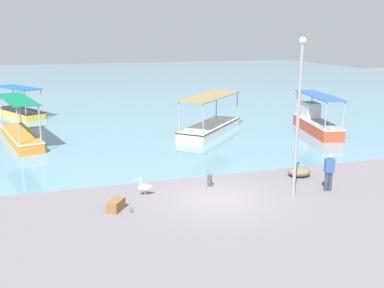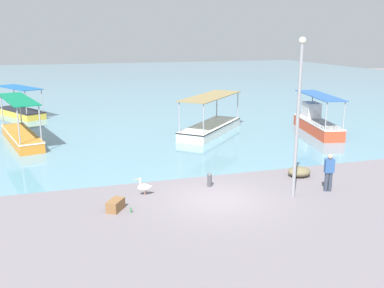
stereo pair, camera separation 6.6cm
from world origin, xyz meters
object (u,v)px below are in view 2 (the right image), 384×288
object	(u,v)px
fishing_boat_near_left	(316,122)
fishing_boat_far_left	(21,135)
fisherman_standing	(329,171)
net_pile	(299,172)
pelican	(144,187)
fishing_boat_far_right	(21,111)
glass_bottle	(131,210)
mooring_bollard	(210,179)
fishing_boat_near_right	(211,126)
lamp_post	(298,111)
cargo_crate	(116,205)

from	to	relation	value
fishing_boat_near_left	fishing_boat_far_left	distance (m)	19.97
fisherman_standing	net_pile	bearing A→B (deg)	94.09
pelican	fisherman_standing	size ratio (longest dim) A/B	0.48
fishing_boat_far_right	fisherman_standing	world-z (taller)	fishing_boat_far_right
net_pile	glass_bottle	size ratio (longest dim) A/B	4.13
fishing_boat_near_left	mooring_bollard	world-z (taller)	fishing_boat_near_left
glass_bottle	pelican	bearing A→B (deg)	63.49
fisherman_standing	fishing_boat_far_right	bearing A→B (deg)	121.88
fishing_boat_near_left	fishing_boat_far_left	xyz separation A→B (m)	(-19.79, 2.68, -0.17)
fishing_boat_near_right	fisherman_standing	distance (m)	12.42
fishing_boat_near_left	fisherman_standing	world-z (taller)	fishing_boat_near_left
mooring_bollard	fishing_boat_near_right	bearing A→B (deg)	70.53
fishing_boat_far_right	fishing_boat_near_right	xyz separation A→B (m)	(13.26, -10.82, 0.02)
lamp_post	net_pile	xyz separation A→B (m)	(1.65, 2.30, -3.43)
fishing_boat_far_right	cargo_crate	xyz separation A→B (m)	(5.19, -22.65, -0.27)
mooring_bollard	net_pile	distance (m)	4.64
fisherman_standing	fishing_boat_near_right	bearing A→B (deg)	95.34
fishing_boat_near_left	fishing_boat_near_right	size ratio (longest dim) A/B	1.00
fishing_boat_near_right	fishing_boat_far_right	bearing A→B (deg)	140.78
net_pile	fisherman_standing	bearing A→B (deg)	-85.91
fisherman_standing	net_pile	world-z (taller)	fisherman_standing
fishing_boat_near_right	net_pile	bearing A→B (deg)	-84.39
fishing_boat_near_left	glass_bottle	size ratio (longest dim) A/B	23.33
mooring_bollard	net_pile	xyz separation A→B (m)	(4.64, 0.07, -0.10)
fishing_boat_near_left	lamp_post	distance (m)	13.70
fisherman_standing	fishing_boat_far_left	bearing A→B (deg)	135.73
pelican	glass_bottle	size ratio (longest dim) A/B	2.98
pelican	glass_bottle	world-z (taller)	pelican
fishing_boat_near_left	fishing_boat_far_right	size ratio (longest dim) A/B	1.12
fishing_boat_near_right	fishing_boat_far_left	bearing A→B (deg)	175.78
mooring_bollard	lamp_post	bearing A→B (deg)	-36.65
fishing_boat_near_right	mooring_bollard	bearing A→B (deg)	-109.47
fishing_boat_far_left	mooring_bollard	distance (m)	14.26
fishing_boat_far_right	lamp_post	distance (m)	26.71
fishing_boat_far_left	glass_bottle	world-z (taller)	fishing_boat_far_left
fishing_boat_near_left	pelican	distance (m)	16.54
fishing_boat_far_left	net_pile	distance (m)	17.47
pelican	glass_bottle	distance (m)	1.91
pelican	fishing_boat_near_left	bearing A→B (deg)	32.05
mooring_bollard	fishing_boat_far_right	bearing A→B (deg)	114.51
mooring_bollard	cargo_crate	distance (m)	4.70
fishing_boat_far_right	cargo_crate	bearing A→B (deg)	-77.09
fisherman_standing	net_pile	distance (m)	2.25
fishing_boat_far_right	pelican	xyz separation A→B (m)	(6.56, -21.36, -0.11)
fishing_boat_far_right	mooring_bollard	world-z (taller)	fishing_boat_far_right
fishing_boat_near_left	mooring_bollard	distance (m)	13.88
lamp_post	cargo_crate	xyz separation A→B (m)	(-7.42, 0.68, -3.46)
fishing_boat_near_left	cargo_crate	xyz separation A→B (m)	(-15.39, -10.06, -0.49)
fishing_boat_near_right	lamp_post	size ratio (longest dim) A/B	0.96
fishing_boat_far_right	lamp_post	world-z (taller)	lamp_post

